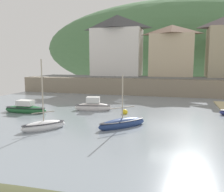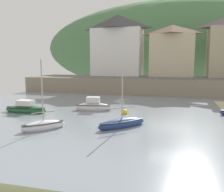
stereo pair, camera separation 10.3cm
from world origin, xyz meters
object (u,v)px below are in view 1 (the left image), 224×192
at_px(sailboat_blue_trim, 26,109).
at_px(rowboat_small_beached, 93,106).
at_px(mooring_buoy, 125,112).
at_px(motorboat_with_cabin, 44,126).
at_px(waterfront_building_left, 117,45).
at_px(dinghy_open_wooden, 122,123).
at_px(waterfront_building_centre, 171,50).

xyz_separation_m(sailboat_blue_trim, rowboat_small_beached, (6.01, 2.69, 0.05)).
bearing_deg(sailboat_blue_trim, mooring_buoy, 7.91).
bearing_deg(motorboat_with_cabin, waterfront_building_left, 44.64).
height_order(motorboat_with_cabin, dinghy_open_wooden, motorboat_with_cabin).
bearing_deg(motorboat_with_cabin, sailboat_blue_trim, 86.72).
height_order(waterfront_building_left, motorboat_with_cabin, waterfront_building_left).
relative_size(waterfront_building_centre, rowboat_small_beached, 2.26).
height_order(motorboat_with_cabin, sailboat_blue_trim, motorboat_with_cabin).
height_order(waterfront_building_centre, dinghy_open_wooden, waterfront_building_centre).
xyz_separation_m(motorboat_with_cabin, dinghy_open_wooden, (5.33, 2.14, 0.00)).
relative_size(waterfront_building_left, sailboat_blue_trim, 2.51).
bearing_deg(waterfront_building_centre, waterfront_building_left, 180.00).
bearing_deg(waterfront_building_centre, sailboat_blue_trim, -118.25).
bearing_deg(waterfront_building_left, sailboat_blue_trim, -97.11).
relative_size(waterfront_building_centre, dinghy_open_wooden, 2.16).
distance_m(motorboat_with_cabin, sailboat_blue_trim, 6.92).
distance_m(waterfront_building_left, rowboat_small_beached, 22.69).
distance_m(dinghy_open_wooden, mooring_buoy, 4.63).
distance_m(sailboat_blue_trim, mooring_buoy, 9.67).
xyz_separation_m(rowboat_small_beached, mooring_buoy, (3.47, -0.80, -0.23)).
bearing_deg(sailboat_blue_trim, motorboat_with_cabin, -47.27).
height_order(waterfront_building_centre, sailboat_blue_trim, waterfront_building_centre).
height_order(waterfront_building_left, waterfront_building_centre, waterfront_building_left).
bearing_deg(mooring_buoy, motorboat_with_cabin, -123.84).
xyz_separation_m(waterfront_building_left, dinghy_open_wooden, (7.35, -26.50, -7.74)).
bearing_deg(waterfront_building_left, motorboat_with_cabin, -85.97).
height_order(sailboat_blue_trim, mooring_buoy, sailboat_blue_trim).
bearing_deg(motorboat_with_cabin, dinghy_open_wooden, -27.53).
xyz_separation_m(motorboat_with_cabin, rowboat_small_beached, (1.02, 7.49, 0.10)).
height_order(sailboat_blue_trim, rowboat_small_beached, rowboat_small_beached).
height_order(waterfront_building_left, sailboat_blue_trim, waterfront_building_left).
bearing_deg(rowboat_small_beached, dinghy_open_wooden, -63.55).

